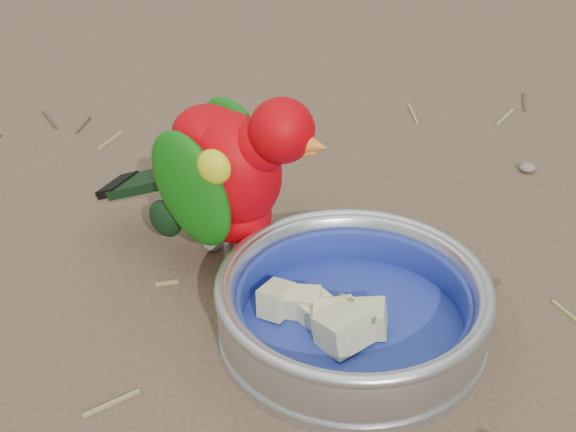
{
  "coord_description": "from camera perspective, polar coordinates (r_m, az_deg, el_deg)",
  "views": [
    {
      "loc": [
        0.01,
        -0.58,
        0.48
      ],
      "look_at": [
        0.03,
        0.04,
        0.08
      ],
      "focal_mm": 50.0,
      "sensor_mm": 36.0,
      "label": 1
    }
  ],
  "objects": [
    {
      "name": "ground",
      "position": [
        0.75,
        -2.04,
        -6.78
      ],
      "size": [
        60.0,
        60.0,
        0.0
      ],
      "primitive_type": "plane",
      "color": "brown"
    },
    {
      "name": "food_bowl",
      "position": [
        0.72,
        4.56,
        -8.04
      ],
      "size": [
        0.24,
        0.24,
        0.02
      ],
      "primitive_type": "cylinder",
      "color": "#B2B2BA",
      "rests_on": "ground"
    },
    {
      "name": "bowl_wall",
      "position": [
        0.7,
        4.66,
        -6.18
      ],
      "size": [
        0.24,
        0.24,
        0.04
      ],
      "primitive_type": null,
      "color": "#B2B2BA",
      "rests_on": "food_bowl"
    },
    {
      "name": "fruit_wedges",
      "position": [
        0.71,
        4.64,
        -6.62
      ],
      "size": [
        0.14,
        0.14,
        0.03
      ],
      "primitive_type": null,
      "color": "beige",
      "rests_on": "food_bowl"
    },
    {
      "name": "lory_parrot",
      "position": [
        0.76,
        -4.19,
        2.21
      ],
      "size": [
        0.25,
        0.21,
        0.19
      ],
      "primitive_type": null,
      "rotation": [
        0.0,
        0.0,
        -2.09
      ],
      "color": "#B40007",
      "rests_on": "ground"
    },
    {
      "name": "ground_debris",
      "position": [
        0.77,
        1.49,
        -5.1
      ],
      "size": [
        0.9,
        0.8,
        0.01
      ],
      "primitive_type": null,
      "color": "olive",
      "rests_on": "ground"
    }
  ]
}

